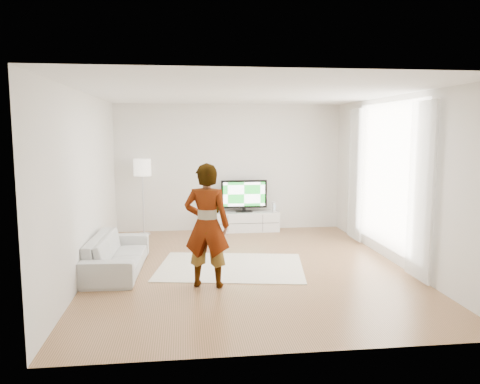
{
  "coord_description": "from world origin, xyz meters",
  "views": [
    {
      "loc": [
        -1.0,
        -7.35,
        2.22
      ],
      "look_at": [
        -0.07,
        0.4,
        1.19
      ],
      "focal_mm": 35.0,
      "sensor_mm": 36.0,
      "label": 1
    }
  ],
  "objects": [
    {
      "name": "floor",
      "position": [
        0.0,
        0.0,
        0.0
      ],
      "size": [
        6.0,
        6.0,
        0.0
      ],
      "primitive_type": "plane",
      "color": "#AB714D",
      "rests_on": "ground"
    },
    {
      "name": "ceiling",
      "position": [
        0.0,
        0.0,
        2.8
      ],
      "size": [
        6.0,
        6.0,
        0.0
      ],
      "primitive_type": "plane",
      "color": "white",
      "rests_on": "wall_back"
    },
    {
      "name": "wall_left",
      "position": [
        -2.5,
        0.0,
        1.4
      ],
      "size": [
        0.02,
        6.0,
        2.8
      ],
      "primitive_type": "cube",
      "color": "silver",
      "rests_on": "floor"
    },
    {
      "name": "wall_right",
      "position": [
        2.5,
        0.0,
        1.4
      ],
      "size": [
        0.02,
        6.0,
        2.8
      ],
      "primitive_type": "cube",
      "color": "silver",
      "rests_on": "floor"
    },
    {
      "name": "wall_back",
      "position": [
        0.0,
        3.0,
        1.4
      ],
      "size": [
        5.0,
        0.02,
        2.8
      ],
      "primitive_type": "cube",
      "color": "silver",
      "rests_on": "floor"
    },
    {
      "name": "wall_front",
      "position": [
        0.0,
        -3.0,
        1.4
      ],
      "size": [
        5.0,
        0.02,
        2.8
      ],
      "primitive_type": "cube",
      "color": "silver",
      "rests_on": "floor"
    },
    {
      "name": "window",
      "position": [
        2.48,
        0.3,
        1.45
      ],
      "size": [
        0.01,
        2.6,
        2.5
      ],
      "primitive_type": "cube",
      "color": "white",
      "rests_on": "wall_right"
    },
    {
      "name": "curtain_near",
      "position": [
        2.4,
        -1.0,
        1.35
      ],
      "size": [
        0.04,
        0.7,
        2.6
      ],
      "primitive_type": "cube",
      "color": "white",
      "rests_on": "floor"
    },
    {
      "name": "curtain_far",
      "position": [
        2.4,
        1.6,
        1.35
      ],
      "size": [
        0.04,
        0.7,
        2.6
      ],
      "primitive_type": "cube",
      "color": "white",
      "rests_on": "floor"
    },
    {
      "name": "media_console",
      "position": [
        0.3,
        2.76,
        0.22
      ],
      "size": [
        1.53,
        0.44,
        0.43
      ],
      "color": "white",
      "rests_on": "floor"
    },
    {
      "name": "television",
      "position": [
        0.3,
        2.79,
        0.81
      ],
      "size": [
        1.02,
        0.2,
        0.71
      ],
      "color": "black",
      "rests_on": "media_console"
    },
    {
      "name": "game_console",
      "position": [
        0.97,
        2.76,
        0.54
      ],
      "size": [
        0.06,
        0.16,
        0.21
      ],
      "rotation": [
        0.0,
        0.0,
        -0.05
      ],
      "color": "white",
      "rests_on": "media_console"
    },
    {
      "name": "potted_plant",
      "position": [
        -0.35,
        2.77,
        0.63
      ],
      "size": [
        0.27,
        0.27,
        0.4
      ],
      "primitive_type": "imported",
      "rotation": [
        0.0,
        0.0,
        0.22
      ],
      "color": "#3F7238",
      "rests_on": "media_console"
    },
    {
      "name": "rug",
      "position": [
        -0.27,
        0.05,
        0.01
      ],
      "size": [
        2.58,
        2.05,
        0.01
      ],
      "primitive_type": "cube",
      "rotation": [
        0.0,
        0.0,
        -0.17
      ],
      "color": "silver",
      "rests_on": "floor"
    },
    {
      "name": "player",
      "position": [
        -0.7,
        -0.87,
        0.89
      ],
      "size": [
        0.72,
        0.56,
        1.77
      ],
      "primitive_type": "imported",
      "rotation": [
        0.0,
        0.0,
        2.91
      ],
      "color": "#334772",
      "rests_on": "rug"
    },
    {
      "name": "sofa",
      "position": [
        -2.08,
        0.06,
        0.28
      ],
      "size": [
        0.85,
        1.98,
        0.57
      ],
      "primitive_type": "imported",
      "rotation": [
        0.0,
        0.0,
        1.53
      ],
      "color": "#B9BAB4",
      "rests_on": "floor"
    },
    {
      "name": "floor_lamp",
      "position": [
        -1.88,
        2.69,
        1.37
      ],
      "size": [
        0.36,
        0.36,
        1.62
      ],
      "color": "silver",
      "rests_on": "floor"
    }
  ]
}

